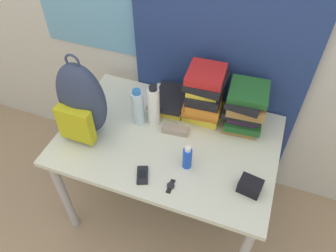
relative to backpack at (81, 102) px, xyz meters
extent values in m
cube|color=beige|center=(0.45, 0.60, 0.29)|extent=(6.00, 0.05, 2.50)
cube|color=navy|center=(0.60, 0.54, 0.29)|extent=(1.04, 0.04, 2.50)
cube|color=beige|center=(0.45, 0.10, -0.24)|extent=(1.22, 0.82, 0.03)
cylinder|color=#B2B2B7|center=(-0.10, -0.25, -0.60)|extent=(0.05, 0.05, 0.71)
cylinder|color=#B2B2B7|center=(-0.10, 0.46, -0.60)|extent=(0.05, 0.05, 0.71)
cylinder|color=#B2B2B7|center=(1.01, 0.46, -0.60)|extent=(0.05, 0.05, 0.71)
ellipsoid|color=#2D3851|center=(0.00, 0.01, 0.01)|extent=(0.28, 0.16, 0.46)
cube|color=#B2AD19|center=(0.00, -0.09, -0.08)|extent=(0.20, 0.06, 0.21)
torus|color=#2D3851|center=(0.00, 0.01, 0.25)|extent=(0.08, 0.01, 0.08)
cube|color=yellow|center=(0.38, 0.35, -0.21)|extent=(0.19, 0.22, 0.03)
cube|color=silver|center=(0.36, 0.37, -0.18)|extent=(0.23, 0.25, 0.03)
cube|color=black|center=(0.38, 0.35, -0.15)|extent=(0.20, 0.28, 0.03)
cube|color=yellow|center=(0.59, 0.36, -0.20)|extent=(0.21, 0.21, 0.05)
cube|color=orange|center=(0.57, 0.37, -0.15)|extent=(0.23, 0.26, 0.05)
cube|color=orange|center=(0.59, 0.35, -0.10)|extent=(0.21, 0.28, 0.05)
cube|color=black|center=(0.59, 0.35, -0.04)|extent=(0.20, 0.25, 0.06)
cube|color=yellow|center=(0.57, 0.35, 0.00)|extent=(0.19, 0.22, 0.03)
cube|color=black|center=(0.58, 0.36, 0.03)|extent=(0.22, 0.23, 0.04)
cube|color=red|center=(0.58, 0.36, 0.08)|extent=(0.21, 0.22, 0.05)
cube|color=olive|center=(0.81, 0.36, -0.20)|extent=(0.21, 0.24, 0.04)
cube|color=#1E5623|center=(0.82, 0.36, -0.16)|extent=(0.22, 0.27, 0.04)
cube|color=#6B2370|center=(0.82, 0.37, -0.12)|extent=(0.17, 0.22, 0.03)
cube|color=black|center=(0.81, 0.36, -0.09)|extent=(0.21, 0.23, 0.04)
cube|color=olive|center=(0.83, 0.35, -0.04)|extent=(0.22, 0.25, 0.05)
cube|color=black|center=(0.82, 0.35, 0.00)|extent=(0.20, 0.28, 0.03)
cube|color=#1E5623|center=(0.82, 0.36, 0.03)|extent=(0.22, 0.23, 0.03)
cylinder|color=silver|center=(0.24, 0.17, -0.11)|extent=(0.07, 0.07, 0.22)
cylinder|color=#286BB7|center=(0.24, 0.17, 0.01)|extent=(0.05, 0.05, 0.02)
cylinder|color=white|center=(0.33, 0.20, -0.10)|extent=(0.07, 0.07, 0.25)
cylinder|color=black|center=(0.33, 0.20, 0.04)|extent=(0.04, 0.04, 0.02)
cylinder|color=blue|center=(0.61, -0.04, -0.16)|extent=(0.05, 0.05, 0.13)
cylinder|color=white|center=(0.61, -0.04, -0.08)|extent=(0.03, 0.03, 0.02)
cube|color=black|center=(0.42, -0.18, -0.21)|extent=(0.09, 0.12, 0.02)
cube|color=black|center=(0.42, -0.18, -0.21)|extent=(0.05, 0.06, 0.00)
cube|color=gray|center=(0.47, 0.16, -0.20)|extent=(0.15, 0.07, 0.04)
cube|color=black|center=(0.94, -0.08, -0.19)|extent=(0.12, 0.10, 0.07)
cube|color=black|center=(0.57, -0.19, -0.22)|extent=(0.02, 0.08, 0.00)
cylinder|color=#232328|center=(0.57, -0.19, -0.22)|extent=(0.04, 0.04, 0.01)
camera|label=1|loc=(0.87, -1.05, 1.16)|focal=35.00mm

